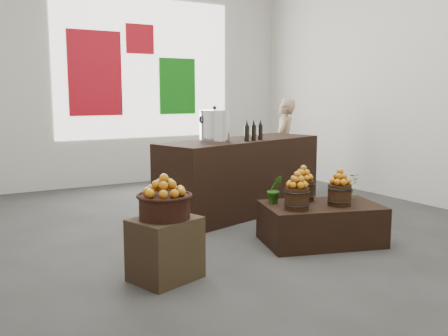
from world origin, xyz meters
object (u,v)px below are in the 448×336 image
crate (165,249)px  stock_pot_left (215,127)px  display_table (321,223)px  counter (241,176)px  shopper (284,144)px  wicker_basket (165,207)px

crate → stock_pot_left: (1.36, 1.58, 0.90)m
display_table → counter: (-0.01, 1.57, 0.28)m
crate → shopper: 4.35m
wicker_basket → stock_pot_left: bearing=49.3°
wicker_basket → counter: 2.52m
counter → shopper: (1.49, 1.05, 0.26)m
crate → display_table: 1.85m
crate → wicker_basket: size_ratio=1.25×
wicker_basket → shopper: 4.33m
wicker_basket → shopper: bearing=39.8°
wicker_basket → stock_pot_left: 2.16m
counter → stock_pot_left: size_ratio=6.47×
display_table → crate: bearing=-158.2°
crate → wicker_basket: 0.36m
crate → counter: 2.52m
display_table → shopper: 3.06m
display_table → shopper: bearing=77.9°
wicker_basket → display_table: wicker_basket is taller
shopper → counter: bearing=-8.7°
crate → display_table: crate is taller
crate → display_table: (1.84, 0.15, -0.06)m
crate → shopper: size_ratio=0.36×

